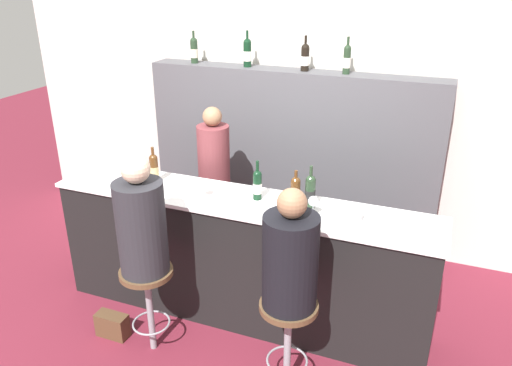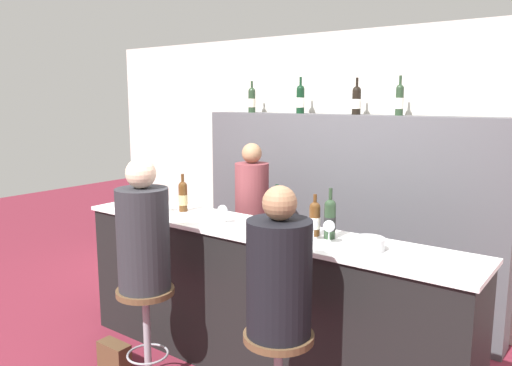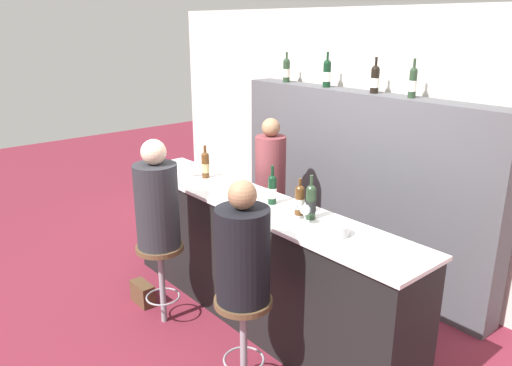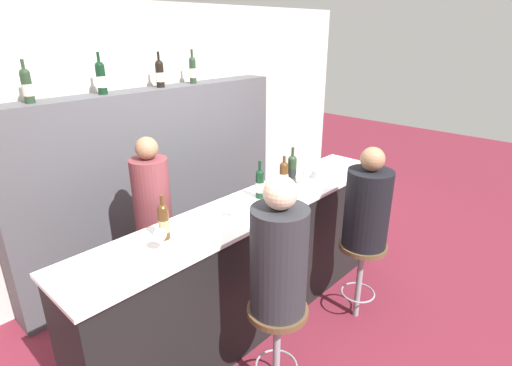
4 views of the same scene
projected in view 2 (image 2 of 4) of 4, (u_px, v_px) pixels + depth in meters
The scene contains 22 objects.
wall_back at pixel (353, 172), 4.72m from camera, with size 6.40×0.05×2.60m.
bar_counter at pixel (257, 299), 3.63m from camera, with size 3.10×0.56×1.08m.
back_bar_cabinet at pixel (341, 215), 4.60m from camera, with size 2.90×0.28×1.84m.
wine_bottle_counter_0 at pixel (183, 196), 4.03m from camera, with size 0.07×0.07×0.31m.
wine_bottle_counter_1 at pixel (277, 211), 3.49m from camera, with size 0.07×0.07×0.32m.
wine_bottle_counter_2 at pixel (315, 218), 3.31m from camera, with size 0.08×0.08×0.28m.
wine_bottle_counter_3 at pixel (330, 218), 3.25m from camera, with size 0.08×0.08×0.33m.
wine_bottle_backbar_0 at pixel (252, 100), 5.04m from camera, with size 0.07×0.07×0.31m.
wine_bottle_backbar_1 at pixel (300, 99), 4.70m from camera, with size 0.08×0.08×0.34m.
wine_bottle_backbar_2 at pixel (356, 100), 4.36m from camera, with size 0.08×0.08×0.32m.
wine_bottle_backbar_3 at pixel (400, 99), 4.13m from camera, with size 0.07×0.07×0.33m.
wine_glass_0 at pixel (163, 199), 4.01m from camera, with size 0.08×0.08×0.16m.
wine_glass_1 at pixel (223, 211), 3.64m from camera, with size 0.08×0.08×0.14m.
wine_glass_2 at pixel (313, 226), 3.19m from camera, with size 0.07×0.07×0.14m.
wine_glass_3 at pixel (329, 227), 3.12m from camera, with size 0.08×0.08×0.15m.
metal_bowl at pixel (369, 244), 3.01m from camera, with size 0.19×0.19×0.08m.
bar_stool_left at pixel (146, 310), 3.40m from camera, with size 0.39×0.39×0.71m.
guest_seated_left at pixel (143, 234), 3.31m from camera, with size 0.35×0.35×0.89m.
bar_stool_right at pixel (278, 359), 2.76m from camera, with size 0.39×0.39×0.71m.
guest_seated_right at pixel (279, 272), 2.67m from camera, with size 0.36×0.36×0.82m.
bartender at pixel (252, 240), 4.40m from camera, with size 0.29×0.29×1.61m.
handbag at pixel (114, 356), 3.70m from camera, with size 0.26×0.12×0.20m.
Camera 2 is at (2.05, -2.50, 1.98)m, focal length 35.00 mm.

